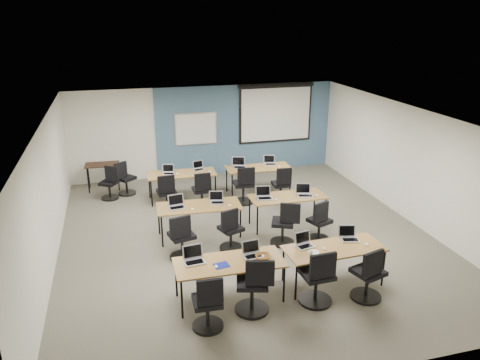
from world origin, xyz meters
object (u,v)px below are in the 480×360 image
object	(u,v)px
task_chair_3	(368,278)
task_chair_5	(231,233)
laptop_1	(252,252)
task_chair_9	(202,193)
task_chair_1	(254,289)
projector_screen	(276,110)
laptop_9	(199,167)
task_chair_11	(281,187)
training_table_back_left	(182,175)
laptop_10	(239,165)
task_chair_0	(208,307)
spare_chair_b	(110,185)
training_table_front_right	(334,250)
laptop_7	(304,193)
spare_chair_a	(125,181)
laptop_0	(194,258)
task_chair_4	(182,241)
laptop_5	(217,200)
laptop_6	(264,195)
laptop_8	(169,171)
laptop_4	(177,204)
task_chair_10	(244,188)
task_chair_6	(284,227)
task_chair_8	(167,196)
training_table_mid_left	(199,207)
task_chair_7	(319,224)
laptop_11	(270,162)
whiteboard	(196,129)
training_table_mid_right	(288,198)
laptop_3	(349,236)
training_table_back_right	(258,169)
task_chair_2	(317,281)

from	to	relation	value
task_chair_3	task_chair_5	size ratio (longest dim) A/B	1.05
laptop_1	task_chair_9	size ratio (longest dim) A/B	0.33
task_chair_1	projector_screen	bearing A→B (deg)	83.28
task_chair_5	laptop_9	size ratio (longest dim) A/B	3.27
task_chair_1	task_chair_11	xyz separation A→B (m)	(2.12, 4.47, -0.04)
projector_screen	task_chair_1	xyz separation A→B (m)	(-2.86, -7.15, -1.45)
task_chair_11	training_table_back_left	bearing A→B (deg)	164.40
task_chair_1	laptop_10	size ratio (longest dim) A/B	2.93
task_chair_0	spare_chair_b	xyz separation A→B (m)	(-1.41, 6.07, -0.01)
task_chair_0	training_table_front_right	bearing A→B (deg)	18.64
laptop_7	spare_chair_a	world-z (taller)	laptop_7
laptop_0	task_chair_4	size ratio (longest dim) A/B	0.35
laptop_5	laptop_6	xyz separation A→B (m)	(1.09, -0.03, 0.01)
laptop_0	laptop_10	distance (m)	5.22
laptop_0	spare_chair_b	size ratio (longest dim) A/B	0.37
task_chair_4	laptop_8	distance (m)	3.34
task_chair_4	laptop_5	world-z (taller)	task_chair_4
training_table_front_right	task_chair_3	bearing A→B (deg)	-63.57
laptop_4	task_chair_5	distance (m)	1.37
task_chair_9	task_chair_10	size ratio (longest dim) A/B	0.95
training_table_front_right	task_chair_6	size ratio (longest dim) A/B	1.81
laptop_0	task_chair_10	bearing A→B (deg)	57.47
task_chair_1	laptop_6	bearing A→B (deg)	84.20
task_chair_8	task_chair_10	xyz separation A→B (m)	(2.00, -0.01, 0.02)
training_table_mid_left	spare_chair_b	xyz separation A→B (m)	(-1.88, 2.78, -0.30)
task_chair_7	task_chair_8	size ratio (longest dim) A/B	0.97
task_chair_0	task_chair_11	bearing A→B (deg)	60.62
laptop_8	laptop_11	size ratio (longest dim) A/B	0.96
whiteboard	task_chair_4	distance (m)	5.34
task_chair_4	laptop_5	size ratio (longest dim) A/B	3.24
spare_chair_b	task_chair_9	bearing A→B (deg)	3.41
whiteboard	training_table_mid_left	size ratio (longest dim) A/B	0.70
laptop_11	task_chair_8	bearing A→B (deg)	-150.04
projector_screen	task_chair_4	size ratio (longest dim) A/B	2.38
laptop_8	training_table_mid_right	bearing A→B (deg)	-28.27
laptop_8	task_chair_9	distance (m)	1.15
spare_chair_a	laptop_4	bearing A→B (deg)	-109.46
task_chair_3	task_chair_6	size ratio (longest dim) A/B	1.02
training_table_mid_left	laptop_1	distance (m)	2.50
training_table_mid_right	laptop_5	size ratio (longest dim) A/B	5.67
laptop_3	training_table_back_left	bearing A→B (deg)	131.93
task_chair_10	laptop_0	bearing A→B (deg)	-113.84
training_table_back_left	laptop_0	distance (m)	4.70
task_chair_6	laptop_1	bearing A→B (deg)	-103.61
training_table_back_right	task_chair_5	bearing A→B (deg)	-114.66
laptop_1	laptop_3	distance (m)	1.92
task_chair_1	laptop_4	bearing A→B (deg)	120.01
task_chair_3	task_chair_5	bearing A→B (deg)	111.23
task_chair_2	task_chair_9	size ratio (longest dim) A/B	1.07
training_table_mid_left	laptop_6	xyz separation A→B (m)	(1.52, 0.05, 0.11)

